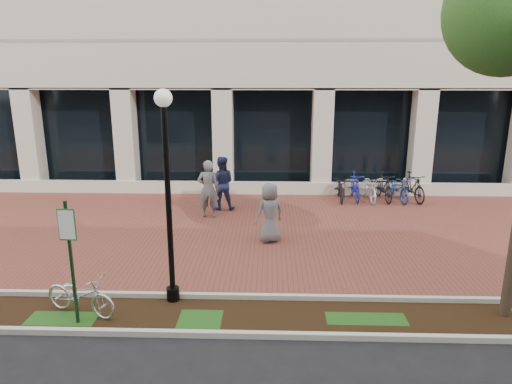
{
  "coord_description": "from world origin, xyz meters",
  "views": [
    {
      "loc": [
        -0.06,
        -13.55,
        4.79
      ],
      "look_at": [
        -0.48,
        -0.8,
        1.46
      ],
      "focal_mm": 32.0,
      "sensor_mm": 36.0,
      "label": 1
    }
  ],
  "objects_px": {
    "bollard": "(404,188)",
    "bike_rack_cluster": "(376,187)",
    "locked_bicycle": "(81,294)",
    "parking_sign": "(70,248)",
    "lamppost": "(168,187)",
    "pedestrian_mid": "(221,183)",
    "pedestrian_left": "(208,189)",
    "pedestrian_right": "(270,213)"
  },
  "relations": [
    {
      "from": "parking_sign",
      "to": "locked_bicycle",
      "type": "height_order",
      "value": "parking_sign"
    },
    {
      "from": "parking_sign",
      "to": "bollard",
      "type": "relative_size",
      "value": 2.88
    },
    {
      "from": "pedestrian_right",
      "to": "bollard",
      "type": "relative_size",
      "value": 2.01
    },
    {
      "from": "parking_sign",
      "to": "bike_rack_cluster",
      "type": "xyz_separation_m",
      "value": [
        7.85,
        9.27,
        -1.07
      ]
    },
    {
      "from": "pedestrian_mid",
      "to": "bollard",
      "type": "distance_m",
      "value": 7.15
    },
    {
      "from": "pedestrian_left",
      "to": "locked_bicycle",
      "type": "bearing_deg",
      "value": 74.85
    },
    {
      "from": "pedestrian_left",
      "to": "pedestrian_right",
      "type": "distance_m",
      "value": 3.09
    },
    {
      "from": "locked_bicycle",
      "to": "pedestrian_mid",
      "type": "relative_size",
      "value": 0.86
    },
    {
      "from": "locked_bicycle",
      "to": "bollard",
      "type": "xyz_separation_m",
      "value": [
        9.04,
        9.09,
        0.0
      ]
    },
    {
      "from": "lamppost",
      "to": "locked_bicycle",
      "type": "height_order",
      "value": "lamppost"
    },
    {
      "from": "lamppost",
      "to": "pedestrian_left",
      "type": "height_order",
      "value": "lamppost"
    },
    {
      "from": "pedestrian_right",
      "to": "bollard",
      "type": "bearing_deg",
      "value": -166.38
    },
    {
      "from": "pedestrian_right",
      "to": "bollard",
      "type": "xyz_separation_m",
      "value": [
        5.21,
        4.78,
        -0.43
      ]
    },
    {
      "from": "pedestrian_mid",
      "to": "bike_rack_cluster",
      "type": "xyz_separation_m",
      "value": [
        5.83,
        1.4,
        -0.45
      ]
    },
    {
      "from": "pedestrian_left",
      "to": "pedestrian_mid",
      "type": "bearing_deg",
      "value": -110.95
    },
    {
      "from": "parking_sign",
      "to": "bike_rack_cluster",
      "type": "height_order",
      "value": "parking_sign"
    },
    {
      "from": "bollard",
      "to": "bike_rack_cluster",
      "type": "xyz_separation_m",
      "value": [
        -1.13,
        -0.18,
        0.08
      ]
    },
    {
      "from": "locked_bicycle",
      "to": "pedestrian_mid",
      "type": "bearing_deg",
      "value": 3.87
    },
    {
      "from": "lamppost",
      "to": "bike_rack_cluster",
      "type": "distance_m",
      "value": 10.51
    },
    {
      "from": "lamppost",
      "to": "pedestrian_mid",
      "type": "distance_m",
      "value": 7.05
    },
    {
      "from": "pedestrian_mid",
      "to": "bike_rack_cluster",
      "type": "relative_size",
      "value": 0.54
    },
    {
      "from": "pedestrian_mid",
      "to": "pedestrian_right",
      "type": "relative_size",
      "value": 1.1
    },
    {
      "from": "locked_bicycle",
      "to": "pedestrian_mid",
      "type": "xyz_separation_m",
      "value": [
        2.08,
        7.52,
        0.53
      ]
    },
    {
      "from": "pedestrian_left",
      "to": "bollard",
      "type": "relative_size",
      "value": 2.28
    },
    {
      "from": "pedestrian_mid",
      "to": "locked_bicycle",
      "type": "bearing_deg",
      "value": 71.8
    },
    {
      "from": "locked_bicycle",
      "to": "pedestrian_left",
      "type": "height_order",
      "value": "pedestrian_left"
    },
    {
      "from": "lamppost",
      "to": "pedestrian_left",
      "type": "bearing_deg",
      "value": 90.09
    },
    {
      "from": "bollard",
      "to": "pedestrian_right",
      "type": "bearing_deg",
      "value": -137.49
    },
    {
      "from": "parking_sign",
      "to": "bike_rack_cluster",
      "type": "relative_size",
      "value": 0.7
    },
    {
      "from": "locked_bicycle",
      "to": "pedestrian_mid",
      "type": "distance_m",
      "value": 7.82
    },
    {
      "from": "parking_sign",
      "to": "bollard",
      "type": "bearing_deg",
      "value": 47.66
    },
    {
      "from": "parking_sign",
      "to": "pedestrian_mid",
      "type": "relative_size",
      "value": 1.29
    },
    {
      "from": "parking_sign",
      "to": "pedestrian_left",
      "type": "bearing_deg",
      "value": 77.62
    },
    {
      "from": "pedestrian_right",
      "to": "bollard",
      "type": "distance_m",
      "value": 7.09
    },
    {
      "from": "parking_sign",
      "to": "pedestrian_mid",
      "type": "distance_m",
      "value": 8.16
    },
    {
      "from": "locked_bicycle",
      "to": "bollard",
      "type": "relative_size",
      "value": 1.92
    },
    {
      "from": "lamppost",
      "to": "pedestrian_right",
      "type": "relative_size",
      "value": 2.56
    },
    {
      "from": "pedestrian_mid",
      "to": "pedestrian_right",
      "type": "distance_m",
      "value": 3.65
    },
    {
      "from": "lamppost",
      "to": "bike_rack_cluster",
      "type": "bearing_deg",
      "value": 53.29
    },
    {
      "from": "locked_bicycle",
      "to": "lamppost",
      "type": "bearing_deg",
      "value": -50.26
    },
    {
      "from": "parking_sign",
      "to": "lamppost",
      "type": "relative_size",
      "value": 0.56
    },
    {
      "from": "pedestrian_left",
      "to": "bike_rack_cluster",
      "type": "relative_size",
      "value": 0.56
    }
  ]
}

